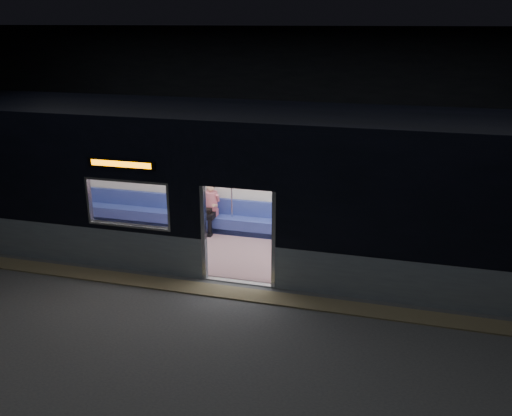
% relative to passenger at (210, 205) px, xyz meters
% --- Properties ---
extents(station_floor, '(24.00, 14.00, 0.01)m').
position_rel_passenger_xyz_m(station_floor, '(1.50, -3.55, -0.76)').
color(station_floor, '#47494C').
rests_on(station_floor, ground).
extents(station_envelope, '(24.00, 14.00, 5.00)m').
position_rel_passenger_xyz_m(station_envelope, '(1.50, -3.55, 2.91)').
color(station_envelope, black).
rests_on(station_envelope, station_floor).
extents(tactile_strip, '(22.80, 0.50, 0.03)m').
position_rel_passenger_xyz_m(tactile_strip, '(1.50, -3.00, -0.74)').
color(tactile_strip, '#8C7F59').
rests_on(tactile_strip, station_floor).
extents(metro_car, '(18.00, 3.04, 3.35)m').
position_rel_passenger_xyz_m(metro_car, '(1.50, -1.00, 1.09)').
color(metro_car, '#92A3AE').
rests_on(metro_car, station_floor).
extents(passenger, '(0.35, 0.61, 1.27)m').
position_rel_passenger_xyz_m(passenger, '(0.00, 0.00, 0.00)').
color(passenger, black).
rests_on(passenger, metro_car).
extents(handbag, '(0.25, 0.22, 0.12)m').
position_rel_passenger_xyz_m(handbag, '(-0.03, -0.20, -0.11)').
color(handbag, black).
rests_on(handbag, passenger).
extents(transit_map, '(0.99, 0.03, 0.64)m').
position_rel_passenger_xyz_m(transit_map, '(6.18, 0.31, 0.72)').
color(transit_map, white).
rests_on(transit_map, metro_car).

